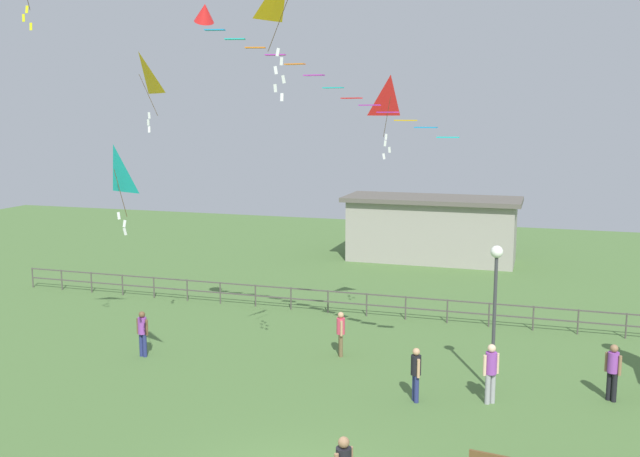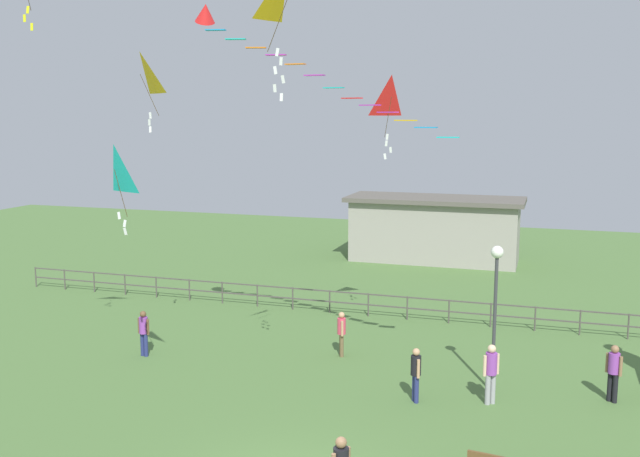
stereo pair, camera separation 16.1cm
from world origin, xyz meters
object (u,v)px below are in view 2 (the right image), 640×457
object	(u,v)px
person_1	(614,369)
person_2	(416,371)
person_4	(342,331)
person_5	(144,330)
person_6	(491,370)
kite_4	(391,99)
kite_1	(140,76)
lamppost	(496,286)
kite_3	(288,0)
streamer_kite	(232,28)
kite_2	(115,172)

from	to	relation	value
person_1	person_2	distance (m)	5.57
person_4	person_5	size ratio (longest dim) A/B	0.98
person_6	kite_4	size ratio (longest dim) A/B	0.63
kite_1	person_2	bearing A→B (deg)	-5.02
lamppost	kite_3	world-z (taller)	kite_3
kite_4	person_4	bearing A→B (deg)	-131.01
lamppost	kite_1	world-z (taller)	kite_1
kite_1	lamppost	bearing A→B (deg)	3.48
kite_3	streamer_kite	bearing A→B (deg)	132.85
person_1	streamer_kite	distance (m)	14.78
lamppost	kite_3	xyz separation A→B (m)	(-4.90, -3.77, 7.61)
kite_2	streamer_kite	xyz separation A→B (m)	(1.85, 3.59, 4.04)
lamppost	kite_2	distance (m)	11.11
person_4	kite_2	size ratio (longest dim) A/B	0.62
lamppost	person_1	bearing A→B (deg)	4.67
person_4	streamer_kite	xyz separation A→B (m)	(-2.79, -2.19, 9.71)
kite_2	kite_1	bearing A→B (deg)	109.91
person_6	kite_3	world-z (taller)	kite_3
person_2	person_4	world-z (taller)	person_2
person_4	kite_1	size ratio (longest dim) A/B	0.62
person_6	streamer_kite	distance (m)	12.44
person_4	kite_4	world-z (taller)	kite_4
person_1	streamer_kite	bearing A→B (deg)	-175.81
person_1	person_2	world-z (taller)	person_1
kite_2	kite_3	world-z (taller)	kite_3
person_5	person_2	bearing A→B (deg)	-6.36
person_2	person_4	size ratio (longest dim) A/B	1.03
kite_1	kite_4	size ratio (longest dim) A/B	0.89
person_4	kite_4	size ratio (longest dim) A/B	0.55
kite_3	person_6	bearing A→B (deg)	29.72
person_6	kite_4	world-z (taller)	kite_4
lamppost	kite_2	bearing A→B (deg)	-156.96
lamppost	streamer_kite	world-z (taller)	streamer_kite
kite_1	kite_2	bearing A→B (deg)	-70.09
streamer_kite	person_1	bearing A→B (deg)	4.19
kite_4	person_2	bearing A→B (deg)	-68.11
person_4	person_6	world-z (taller)	person_6
person_5	person_6	xyz separation A→B (m)	(11.43, -0.55, 0.10)
person_5	kite_4	distance (m)	11.33
kite_1	kite_4	xyz separation A→B (m)	(7.17, 3.76, -0.69)
person_6	streamer_kite	xyz separation A→B (m)	(-7.91, 0.41, 9.59)
lamppost	person_2	bearing A→B (deg)	-143.94
person_1	streamer_kite	xyz separation A→B (m)	(-11.18, -0.82, 9.63)
person_1	kite_2	bearing A→B (deg)	-161.30
person_2	streamer_kite	distance (m)	11.36
person_1	streamer_kite	size ratio (longest dim) A/B	0.20
person_5	kite_1	size ratio (longest dim) A/B	0.63
kite_2	person_2	bearing A→B (deg)	19.13
person_4	kite_4	distance (m)	7.91
person_5	kite_1	world-z (taller)	kite_1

